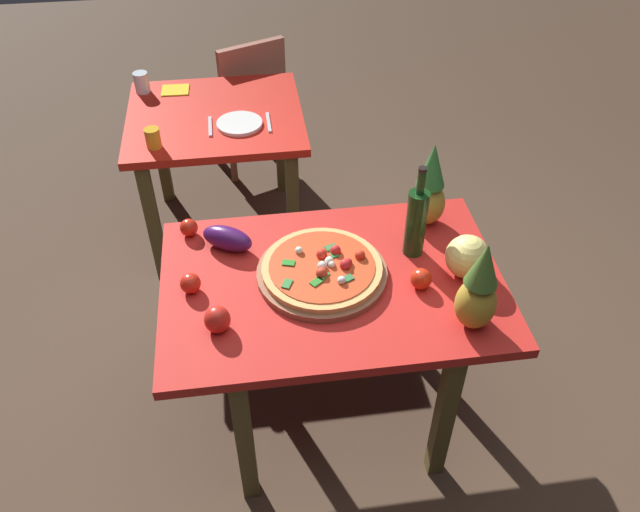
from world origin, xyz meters
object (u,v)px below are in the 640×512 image
(pizza_board, at_px, (322,273))
(napkin_folded, at_px, (175,90))
(tomato_at_corner, at_px, (421,279))
(tomato_near_board, at_px, (190,283))
(eggplant, at_px, (227,238))
(wine_bottle, at_px, (416,221))
(pizza, at_px, (323,267))
(drinking_glass_juice, at_px, (153,138))
(pineapple_right, at_px, (429,189))
(background_table, at_px, (217,134))
(display_table, at_px, (332,299))
(dining_chair, at_px, (247,97))
(fork_utensil, at_px, (210,126))
(pineapple_left, at_px, (478,290))
(tomato_beside_pepper, at_px, (189,228))
(knife_utensil, at_px, (269,122))
(bell_pepper, at_px, (217,319))
(dinner_plate, at_px, (239,124))
(drinking_glass_water, at_px, (142,82))
(melon, at_px, (467,257))

(pizza_board, xyz_separation_m, napkin_folded, (-0.56, 1.50, -0.01))
(tomato_at_corner, xyz_separation_m, tomato_near_board, (-0.80, 0.09, -0.00))
(eggplant, bearing_deg, wine_bottle, -9.69)
(wine_bottle, relative_size, tomato_at_corner, 4.94)
(eggplant, distance_m, tomato_at_corner, 0.73)
(pizza, height_order, drinking_glass_juice, drinking_glass_juice)
(pineapple_right, bearing_deg, background_table, 129.79)
(display_table, distance_m, dining_chair, 1.90)
(dining_chair, bearing_deg, fork_utensil, 52.81)
(pineapple_left, relative_size, tomato_beside_pepper, 5.02)
(tomato_beside_pepper, bearing_deg, knife_utensil, 65.40)
(drinking_glass_juice, bearing_deg, napkin_folded, 81.80)
(pizza_board, distance_m, tomato_at_corner, 0.35)
(dining_chair, distance_m, bell_pepper, 2.08)
(pizza_board, height_order, tomato_beside_pepper, tomato_beside_pepper)
(display_table, relative_size, wine_bottle, 3.25)
(display_table, xyz_separation_m, pizza, (-0.03, 0.03, 0.13))
(bell_pepper, bearing_deg, pineapple_right, 29.16)
(tomato_beside_pepper, bearing_deg, pizza_board, -32.31)
(background_table, relative_size, tomato_near_board, 11.86)
(tomato_beside_pepper, bearing_deg, dinner_plate, 74.22)
(eggplant, distance_m, knife_utensil, 0.92)
(tomato_beside_pepper, relative_size, drinking_glass_juice, 0.73)
(tomato_at_corner, bearing_deg, tomato_beside_pepper, 153.52)
(display_table, height_order, fork_utensil, fork_utensil)
(display_table, xyz_separation_m, drinking_glass_water, (-0.76, 1.53, 0.15))
(melon, relative_size, fork_utensil, 0.87)
(wine_bottle, relative_size, bell_pepper, 3.91)
(background_table, xyz_separation_m, eggplant, (0.04, -1.02, 0.16))
(display_table, xyz_separation_m, tomato_at_corner, (0.30, -0.08, 0.13))
(tomato_near_board, height_order, dinner_plate, tomato_near_board)
(pineapple_left, bearing_deg, tomato_at_corner, 122.68)
(melon, bearing_deg, pizza, 173.66)
(tomato_at_corner, relative_size, dinner_plate, 0.34)
(tomato_beside_pepper, bearing_deg, pineapple_left, -32.59)
(dining_chair, xyz_separation_m, drinking_glass_water, (-0.54, -0.34, 0.30))
(display_table, relative_size, eggplant, 6.07)
(tomato_near_board, distance_m, drinking_glass_water, 1.54)
(bell_pepper, relative_size, drinking_glass_water, 0.91)
(pizza_board, bearing_deg, knife_utensil, 95.50)
(drinking_glass_juice, bearing_deg, wine_bottle, -41.20)
(display_table, relative_size, napkin_folded, 8.67)
(pineapple_right, distance_m, melon, 0.32)
(wine_bottle, distance_m, drinking_glass_water, 1.79)
(pizza, height_order, wine_bottle, wine_bottle)
(napkin_folded, bearing_deg, dining_chair, 43.51)
(fork_utensil, bearing_deg, pineapple_right, -45.82)
(pizza, relative_size, melon, 2.74)
(pizza_board, height_order, eggplant, eggplant)
(pizza_board, distance_m, wine_bottle, 0.39)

